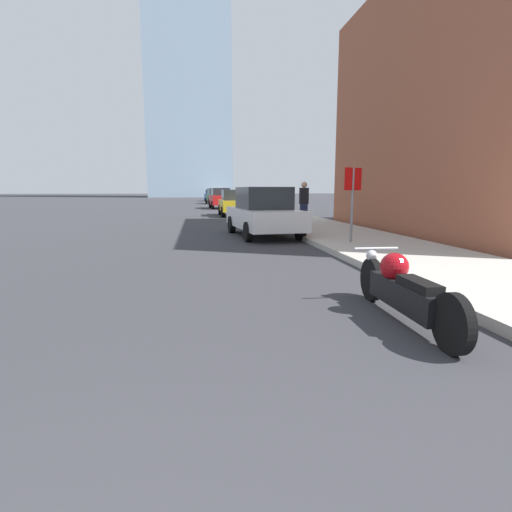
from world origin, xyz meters
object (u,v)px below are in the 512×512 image
Objects in this scene: motorcycle at (402,289)px; parked_car_yellow at (234,203)px; parked_car_red at (220,198)px; parked_car_blue at (211,195)px; parked_car_white at (263,212)px; stop_sign at (353,192)px; pedestrian at (304,202)px; parked_car_green at (215,196)px.

motorcycle is 20.36m from parked_car_yellow.
motorcycle is 0.56× the size of parked_car_red.
parked_car_blue is at bearing 91.87° from motorcycle.
motorcycle is at bearing -94.60° from parked_car_white.
stop_sign is 1.14× the size of pedestrian.
parked_car_blue is (-0.28, 55.72, 0.45)m from motorcycle.
parked_car_green is (-0.16, 34.11, 0.08)m from parked_car_white.
parked_car_yellow is 0.92× the size of parked_car_red.
parked_car_yellow is at bearing -91.32° from parked_car_red.
parked_car_green is at bearing 92.04° from motorcycle.
stop_sign is at bearing -82.83° from parked_car_yellow.
parked_car_red is 19.00m from pedestrian.
stop_sign is (1.95, -3.03, 0.71)m from parked_car_white.
parked_car_white is at bearing -90.66° from parked_car_yellow.
motorcycle is 1.44× the size of pedestrian.
parked_car_green is (0.04, 12.51, 0.01)m from parked_car_red.
parked_car_green is 2.53× the size of pedestrian.
stop_sign is (1.92, -14.26, 0.73)m from parked_car_yellow.
motorcycle is 6.44m from stop_sign.
pedestrian is at bearing -91.48° from parked_car_green.
parked_car_green is 2.21× the size of stop_sign.
parked_car_red is at bearing 90.80° from parked_car_yellow.
stop_sign is (1.77, 6.09, 1.14)m from motorcycle.
parked_car_red is 24.73m from stop_sign.
stop_sign reaches higher than pedestrian.
parked_car_white is at bearing -92.08° from parked_car_red.
parked_car_red is (-0.20, 21.60, 0.06)m from parked_car_white.
parked_car_blue is 49.67m from stop_sign.
parked_car_green is at bearing 87.19° from parked_car_red.
parked_car_blue is (-0.10, 46.59, 0.02)m from parked_car_white.
motorcycle is 0.61× the size of parked_car_yellow.
parked_car_yellow is at bearing 104.08° from pedestrian.
parked_car_yellow reaches higher than motorcycle.
parked_car_white is at bearing 122.82° from stop_sign.
parked_car_yellow is 10.37m from parked_car_red.
parked_car_white is at bearing -128.23° from pedestrian.
parked_car_blue is at bearing 92.95° from pedestrian.
parked_car_green is at bearing 89.99° from parked_car_yellow.
parked_car_green is 12.49m from parked_car_blue.
parked_car_blue is 2.16× the size of stop_sign.
parked_car_white is at bearing 92.75° from motorcycle.
pedestrian is at bearing 87.92° from stop_sign.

